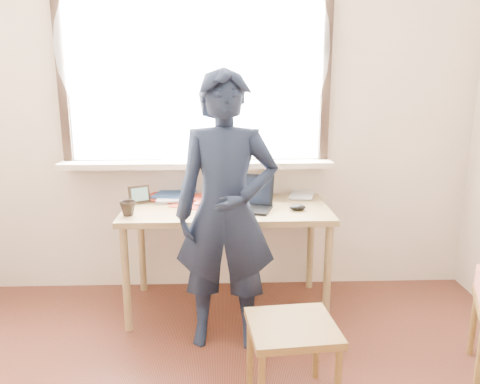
{
  "coord_description": "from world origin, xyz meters",
  "views": [
    {
      "loc": [
        -0.02,
        -1.26,
        1.5
      ],
      "look_at": [
        0.06,
        0.95,
        0.96
      ],
      "focal_mm": 35.0,
      "sensor_mm": 36.0,
      "label": 1
    }
  ],
  "objects_px": {
    "desk": "(227,218)",
    "work_chair": "(292,336)",
    "mug_white": "(217,192)",
    "laptop": "(248,201)",
    "person": "(226,213)",
    "mug_dark": "(128,208)"
  },
  "relations": [
    {
      "from": "person",
      "to": "work_chair",
      "type": "bearing_deg",
      "value": -58.77
    },
    {
      "from": "mug_dark",
      "to": "work_chair",
      "type": "relative_size",
      "value": 0.22
    },
    {
      "from": "mug_dark",
      "to": "person",
      "type": "xyz_separation_m",
      "value": [
        0.59,
        -0.23,
        0.03
      ]
    },
    {
      "from": "work_chair",
      "to": "mug_dark",
      "type": "bearing_deg",
      "value": 138.32
    },
    {
      "from": "laptop",
      "to": "mug_white",
      "type": "height_order",
      "value": "laptop"
    },
    {
      "from": "desk",
      "to": "person",
      "type": "relative_size",
      "value": 0.84
    },
    {
      "from": "desk",
      "to": "mug_white",
      "type": "distance_m",
      "value": 0.23
    },
    {
      "from": "desk",
      "to": "work_chair",
      "type": "height_order",
      "value": "desk"
    },
    {
      "from": "laptop",
      "to": "work_chair",
      "type": "height_order",
      "value": "laptop"
    },
    {
      "from": "laptop",
      "to": "person",
      "type": "bearing_deg",
      "value": -110.84
    },
    {
      "from": "mug_dark",
      "to": "work_chair",
      "type": "distance_m",
      "value": 1.25
    },
    {
      "from": "work_chair",
      "to": "person",
      "type": "relative_size",
      "value": 0.28
    },
    {
      "from": "laptop",
      "to": "person",
      "type": "relative_size",
      "value": 0.23
    },
    {
      "from": "mug_white",
      "to": "mug_dark",
      "type": "bearing_deg",
      "value": -145.65
    },
    {
      "from": "desk",
      "to": "person",
      "type": "xyz_separation_m",
      "value": [
        -0.01,
        -0.41,
        0.15
      ]
    },
    {
      "from": "laptop",
      "to": "mug_dark",
      "type": "relative_size",
      "value": 3.75
    },
    {
      "from": "mug_white",
      "to": "mug_dark",
      "type": "relative_size",
      "value": 1.32
    },
    {
      "from": "desk",
      "to": "laptop",
      "type": "relative_size",
      "value": 3.63
    },
    {
      "from": "desk",
      "to": "laptop",
      "type": "xyz_separation_m",
      "value": [
        0.13,
        -0.04,
        0.12
      ]
    },
    {
      "from": "mug_white",
      "to": "laptop",
      "type": "bearing_deg",
      "value": -49.42
    },
    {
      "from": "mug_dark",
      "to": "mug_white",
      "type": "bearing_deg",
      "value": 34.35
    },
    {
      "from": "desk",
      "to": "person",
      "type": "distance_m",
      "value": 0.43
    }
  ]
}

